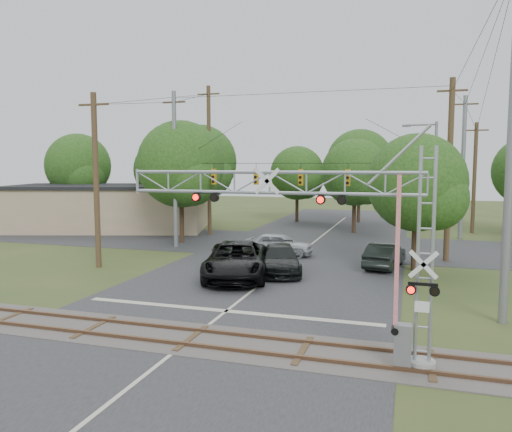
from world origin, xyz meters
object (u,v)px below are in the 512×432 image
(pickup_black, at_px, (236,260))
(sedan_silver, at_px, (279,244))
(streetlight, at_px, (432,179))
(crossing_gantry, at_px, (326,229))
(car_dark, at_px, (280,259))
(traffic_signal_span, at_px, (314,172))
(commercial_building, at_px, (110,207))

(pickup_black, distance_m, sedan_silver, 7.27)
(pickup_black, bearing_deg, streetlight, 36.74)
(crossing_gantry, distance_m, car_dark, 13.17)
(crossing_gantry, bearing_deg, traffic_signal_span, 101.81)
(pickup_black, distance_m, commercial_building, 24.46)
(crossing_gantry, relative_size, streetlight, 1.09)
(crossing_gantry, height_order, sedan_silver, crossing_gantry)
(pickup_black, bearing_deg, sedan_silver, 71.16)
(crossing_gantry, relative_size, traffic_signal_span, 0.52)
(traffic_signal_span, relative_size, commercial_building, 0.96)
(traffic_signal_span, distance_m, sedan_silver, 5.48)
(commercial_building, xyz_separation_m, streetlight, (28.86, -2.91, 3.03))
(traffic_signal_span, bearing_deg, crossing_gantry, -78.19)
(crossing_gantry, height_order, pickup_black, crossing_gantry)
(traffic_signal_span, bearing_deg, commercial_building, 160.27)
(pickup_black, bearing_deg, commercial_building, 124.33)
(traffic_signal_span, distance_m, car_dark, 8.13)
(crossing_gantry, height_order, car_dark, crossing_gantry)
(sedan_silver, relative_size, commercial_building, 0.23)
(crossing_gantry, relative_size, car_dark, 1.86)
(car_dark, distance_m, commercial_building, 24.82)
(crossing_gantry, relative_size, commercial_building, 0.50)
(crossing_gantry, xyz_separation_m, traffic_signal_span, (-3.84, 18.36, 1.55))
(crossing_gantry, relative_size, sedan_silver, 2.20)
(crossing_gantry, height_order, commercial_building, crossing_gantry)
(car_dark, bearing_deg, pickup_black, -152.45)
(sedan_silver, relative_size, streetlight, 0.49)
(car_dark, relative_size, streetlight, 0.59)
(sedan_silver, bearing_deg, commercial_building, 63.55)
(car_dark, bearing_deg, streetlight, 35.29)
(pickup_black, distance_m, car_dark, 2.76)
(car_dark, bearing_deg, crossing_gantry, -86.63)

